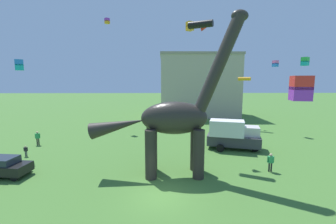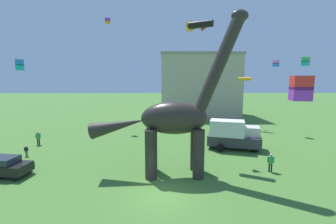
% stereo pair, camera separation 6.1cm
% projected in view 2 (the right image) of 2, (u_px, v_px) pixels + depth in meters
% --- Properties ---
extents(ground_plane, '(240.00, 240.00, 0.00)m').
position_uv_depth(ground_plane, '(161.00, 196.00, 14.75)').
color(ground_plane, '#42702D').
extents(dinosaur_sculpture, '(12.14, 2.57, 12.69)m').
position_uv_depth(dinosaur_sculpture, '(174.00, 118.00, 17.68)').
color(dinosaur_sculpture, '#2D2823').
rests_on(dinosaur_sculpture, ground_plane).
extents(parked_sedan_left, '(4.38, 2.25, 1.55)m').
position_uv_depth(parked_sedan_left, '(2.00, 166.00, 17.78)').
color(parked_sedan_left, black).
rests_on(parked_sedan_left, ground_plane).
extents(parked_box_truck, '(5.96, 3.59, 3.20)m').
position_uv_depth(parked_box_truck, '(233.00, 134.00, 24.71)').
color(parked_box_truck, '#38383D').
rests_on(parked_box_truck, ground_plane).
extents(person_far_spectator, '(0.41, 0.18, 1.10)m').
position_uv_depth(person_far_spectator, '(26.00, 150.00, 22.41)').
color(person_far_spectator, '#2D3347').
rests_on(person_far_spectator, ground_plane).
extents(person_watching_child, '(0.61, 0.27, 1.63)m').
position_uv_depth(person_watching_child, '(38.00, 137.00, 26.35)').
color(person_watching_child, black).
rests_on(person_watching_child, ground_plane).
extents(person_photographer, '(0.58, 0.25, 1.54)m').
position_uv_depth(person_photographer, '(271.00, 161.00, 18.59)').
color(person_photographer, black).
rests_on(person_photographer, ground_plane).
extents(kite_far_right, '(0.84, 0.84, 0.85)m').
position_uv_depth(kite_far_right, '(108.00, 21.00, 35.50)').
color(kite_far_right, purple).
extents(kite_near_high, '(0.83, 0.83, 0.90)m').
position_uv_depth(kite_near_high, '(276.00, 64.00, 32.33)').
color(kite_near_high, pink).
extents(kite_high_left, '(2.41, 2.43, 0.70)m').
position_uv_depth(kite_high_left, '(202.00, 25.00, 21.61)').
color(kite_high_left, black).
extents(kite_drifting, '(1.04, 1.04, 1.08)m').
position_uv_depth(kite_drifting, '(20.00, 65.00, 22.83)').
color(kite_drifting, '#287AE5').
extents(kite_near_low, '(1.10, 1.10, 1.13)m').
position_uv_depth(kite_near_low, '(306.00, 61.00, 30.10)').
color(kite_near_low, green).
extents(kite_trailing, '(1.91, 1.97, 0.56)m').
position_uv_depth(kite_trailing, '(245.00, 79.00, 35.31)').
color(kite_trailing, orange).
extents(kite_mid_center, '(1.18, 1.18, 1.40)m').
position_uv_depth(kite_mid_center, '(301.00, 88.00, 12.79)').
color(kite_mid_center, red).
extents(kite_mid_left, '(1.26, 1.26, 1.33)m').
position_uv_depth(kite_mid_left, '(190.00, 26.00, 34.74)').
color(kite_mid_left, orange).
extents(background_building_block, '(16.15, 10.33, 12.89)m').
position_uv_depth(background_building_block, '(199.00, 85.00, 48.31)').
color(background_building_block, '#B7A893').
rests_on(background_building_block, ground_plane).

